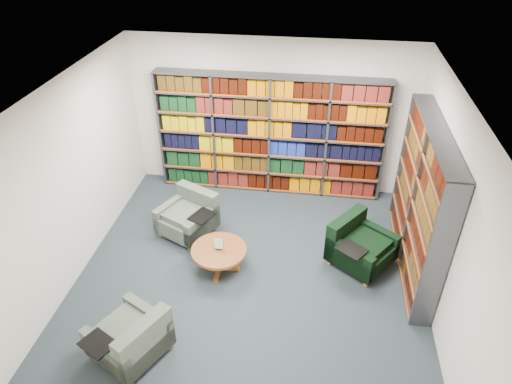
# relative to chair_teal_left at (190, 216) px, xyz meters

# --- Properties ---
(room_shell) EXTENTS (5.02, 5.02, 2.82)m
(room_shell) POSITION_rel_chair_teal_left_xyz_m (1.13, -0.87, 1.11)
(room_shell) COLOR black
(room_shell) RESTS_ON ground
(bookshelf_back) EXTENTS (4.00, 0.28, 2.20)m
(bookshelf_back) POSITION_rel_chair_teal_left_xyz_m (1.13, 1.47, 0.81)
(bookshelf_back) COLOR #47494F
(bookshelf_back) RESTS_ON ground
(bookshelf_right) EXTENTS (0.28, 2.50, 2.20)m
(bookshelf_right) POSITION_rel_chair_teal_left_xyz_m (3.47, -0.27, 0.81)
(bookshelf_right) COLOR #47494F
(bookshelf_right) RESTS_ON ground
(chair_teal_left) EXTENTS (1.05, 1.04, 0.71)m
(chair_teal_left) POSITION_rel_chair_teal_left_xyz_m (0.00, 0.00, 0.00)
(chair_teal_left) COLOR #0B2C3F
(chair_teal_left) RESTS_ON ground
(chair_green_right) EXTENTS (1.12, 1.13, 0.73)m
(chair_green_right) POSITION_rel_chair_teal_left_xyz_m (2.69, -0.38, 0.01)
(chair_green_right) COLOR black
(chair_green_right) RESTS_ON ground
(chair_teal_front) EXTENTS (1.05, 1.05, 0.71)m
(chair_teal_front) POSITION_rel_chair_teal_left_xyz_m (-0.03, -2.50, -0.00)
(chair_teal_front) COLOR #0B2C3F
(chair_teal_front) RESTS_ON ground
(coffee_table) EXTENTS (0.82, 0.82, 0.57)m
(coffee_table) POSITION_rel_chair_teal_left_xyz_m (0.67, -0.85, 0.02)
(coffee_table) COLOR #935A23
(coffee_table) RESTS_ON ground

